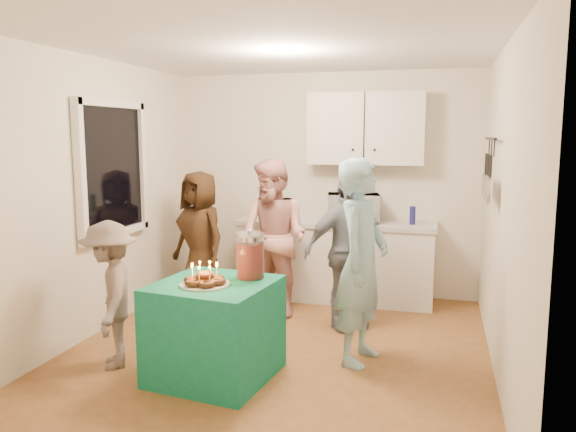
% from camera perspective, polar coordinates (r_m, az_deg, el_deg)
% --- Properties ---
extents(floor, '(4.00, 4.00, 0.00)m').
position_cam_1_polar(floor, '(5.09, -1.06, -13.49)').
color(floor, brown).
rests_on(floor, ground).
extents(ceiling, '(4.00, 4.00, 0.00)m').
position_cam_1_polar(ceiling, '(4.78, -1.15, 16.87)').
color(ceiling, white).
rests_on(ceiling, floor).
extents(back_wall, '(3.60, 3.60, 0.00)m').
position_cam_1_polar(back_wall, '(6.69, 3.72, 3.24)').
color(back_wall, silver).
rests_on(back_wall, floor).
extents(left_wall, '(4.00, 4.00, 0.00)m').
position_cam_1_polar(left_wall, '(5.54, -19.29, 1.74)').
color(left_wall, silver).
rests_on(left_wall, floor).
extents(right_wall, '(4.00, 4.00, 0.00)m').
position_cam_1_polar(right_wall, '(4.59, 20.98, 0.39)').
color(right_wall, silver).
rests_on(right_wall, floor).
extents(window_night, '(0.04, 1.00, 1.20)m').
position_cam_1_polar(window_night, '(5.75, -17.47, 4.55)').
color(window_night, black).
rests_on(window_night, left_wall).
extents(counter, '(2.20, 0.58, 0.86)m').
position_cam_1_polar(counter, '(6.50, 4.85, -4.70)').
color(counter, white).
rests_on(counter, floor).
extents(countertop, '(2.24, 0.62, 0.05)m').
position_cam_1_polar(countertop, '(6.41, 4.90, -0.73)').
color(countertop, beige).
rests_on(countertop, counter).
extents(upper_cabinet, '(1.30, 0.30, 0.80)m').
position_cam_1_polar(upper_cabinet, '(6.44, 7.92, 8.77)').
color(upper_cabinet, white).
rests_on(upper_cabinet, back_wall).
extents(pot_rack, '(0.12, 1.00, 0.60)m').
position_cam_1_polar(pot_rack, '(5.25, 19.54, 4.68)').
color(pot_rack, black).
rests_on(pot_rack, right_wall).
extents(microwave, '(0.64, 0.50, 0.32)m').
position_cam_1_polar(microwave, '(6.35, 6.64, 0.83)').
color(microwave, white).
rests_on(microwave, countertop).
extents(party_table, '(0.95, 0.95, 0.76)m').
position_cam_1_polar(party_table, '(4.49, -7.44, -11.40)').
color(party_table, '#117553').
rests_on(party_table, floor).
extents(donut_cake, '(0.38, 0.38, 0.18)m').
position_cam_1_polar(donut_cake, '(4.28, -8.46, -5.82)').
color(donut_cake, '#381C0C').
rests_on(donut_cake, party_table).
extents(punch_jar, '(0.22, 0.22, 0.34)m').
position_cam_1_polar(punch_jar, '(4.45, -3.86, -4.15)').
color(punch_jar, '#B3190E').
rests_on(punch_jar, party_table).
extents(man_birthday, '(0.53, 0.69, 1.70)m').
position_cam_1_polar(man_birthday, '(4.67, 7.49, -4.61)').
color(man_birthday, '#90BFD1').
rests_on(man_birthday, floor).
extents(woman_back_left, '(0.86, 0.75, 1.49)m').
position_cam_1_polar(woman_back_left, '(6.34, -8.92, -2.20)').
color(woman_back_left, '#543318').
rests_on(woman_back_left, floor).
extents(woman_back_center, '(0.97, 0.86, 1.64)m').
position_cam_1_polar(woman_back_center, '(5.83, -1.46, -2.28)').
color(woman_back_center, '#D06C6C').
rests_on(woman_back_center, floor).
extents(woman_back_right, '(0.94, 0.83, 1.53)m').
position_cam_1_polar(woman_back_right, '(5.48, 6.00, -3.59)').
color(woman_back_right, black).
rests_on(woman_back_right, floor).
extents(child_near_left, '(0.78, 0.90, 1.20)m').
position_cam_1_polar(child_near_left, '(4.81, -17.61, -7.61)').
color(child_near_left, '#655551').
rests_on(child_near_left, floor).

